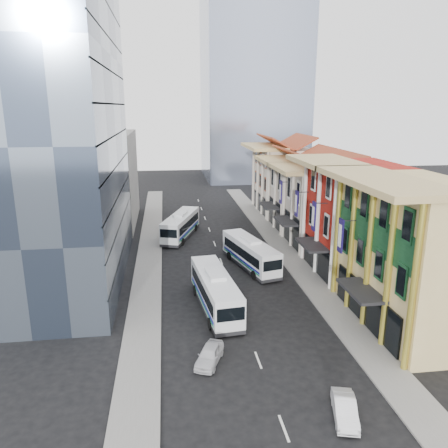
{
  "coord_description": "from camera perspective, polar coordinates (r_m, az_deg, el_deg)",
  "views": [
    {
      "loc": [
        -6.2,
        -26.35,
        17.76
      ],
      "look_at": [
        -0.29,
        17.38,
        5.85
      ],
      "focal_mm": 35.0,
      "sensor_mm": 36.0,
      "label": 1
    }
  ],
  "objects": [
    {
      "name": "shophouse_red",
      "position": [
        49.25,
        16.77,
        0.64
      ],
      "size": [
        8.0,
        10.0,
        12.0
      ],
      "primitive_type": "cube",
      "color": "#A41C12",
      "rests_on": "ground"
    },
    {
      "name": "shophouse_cream_near",
      "position": [
        58.0,
        12.9,
        2.01
      ],
      "size": [
        8.0,
        9.0,
        10.0
      ],
      "primitive_type": "cube",
      "color": "beige",
      "rests_on": "ground"
    },
    {
      "name": "sidewalk_right",
      "position": [
        53.54,
        8.72,
        -4.36
      ],
      "size": [
        3.0,
        90.0,
        0.15
      ],
      "primitive_type": "cube",
      "color": "slate",
      "rests_on": "ground"
    },
    {
      "name": "shophouse_cream_far",
      "position": [
        76.11,
        7.84,
        5.7
      ],
      "size": [
        8.0,
        12.0,
        11.0
      ],
      "primitive_type": "cube",
      "color": "beige",
      "rests_on": "ground"
    },
    {
      "name": "bus_left_near",
      "position": [
        39.65,
        -1.14,
        -8.66
      ],
      "size": [
        3.76,
        11.33,
        3.57
      ],
      "primitive_type": null,
      "rotation": [
        0.0,
        0.0,
        0.11
      ],
      "color": "white",
      "rests_on": "ground"
    },
    {
      "name": "shophouse_cream_mid",
      "position": [
        66.31,
        10.22,
        3.77
      ],
      "size": [
        8.0,
        9.0,
        10.0
      ],
      "primitive_type": "cube",
      "color": "beige",
      "rests_on": "ground"
    },
    {
      "name": "shophouse_tan",
      "position": [
        39.11,
        23.92,
        -3.74
      ],
      "size": [
        8.0,
        14.0,
        12.0
      ],
      "primitive_type": "cube",
      "color": "#D7BE7C",
      "rests_on": "ground"
    },
    {
      "name": "sedan_left",
      "position": [
        32.53,
        -1.91,
        -16.69
      ],
      "size": [
        2.74,
        3.94,
        1.24
      ],
      "primitive_type": "imported",
      "rotation": [
        0.0,
        0.0,
        -0.39
      ],
      "color": "silver",
      "rests_on": "ground"
    },
    {
      "name": "sedan_right",
      "position": [
        28.68,
        15.5,
        -22.3
      ],
      "size": [
        2.11,
        3.78,
        1.18
      ],
      "primitive_type": "imported",
      "rotation": [
        0.0,
        0.0,
        -0.25
      ],
      "color": "silver",
      "rests_on": "ground"
    },
    {
      "name": "office_tower",
      "position": [
        46.7,
        -21.44,
        10.7
      ],
      "size": [
        12.0,
        26.0,
        30.0
      ],
      "primitive_type": "cube",
      "color": "#3E4B63",
      "rests_on": "ground"
    },
    {
      "name": "ground",
      "position": [
        32.38,
        4.88,
        -18.22
      ],
      "size": [
        200.0,
        200.0,
        0.0
      ],
      "primitive_type": "plane",
      "color": "black",
      "rests_on": "ground"
    },
    {
      "name": "bus_left_far",
      "position": [
        61.16,
        -5.67,
        -0.11
      ],
      "size": [
        6.01,
        11.36,
        3.56
      ],
      "primitive_type": null,
      "rotation": [
        0.0,
        0.0,
        -0.32
      ],
      "color": "silver",
      "rests_on": "ground"
    },
    {
      "name": "bus_right",
      "position": [
        49.65,
        3.45,
        -3.77
      ],
      "size": [
        5.12,
        11.04,
        3.45
      ],
      "primitive_type": null,
      "rotation": [
        0.0,
        0.0,
        0.25
      ],
      "color": "white",
      "rests_on": "ground"
    },
    {
      "name": "office_block_far",
      "position": [
        69.88,
        -15.74,
        5.68
      ],
      "size": [
        10.0,
        18.0,
        14.0
      ],
      "primitive_type": "cube",
      "color": "gray",
      "rests_on": "ground"
    },
    {
      "name": "sidewalk_left",
      "position": [
        51.54,
        -9.82,
        -5.2
      ],
      "size": [
        3.0,
        90.0,
        0.15
      ],
      "primitive_type": "cube",
      "color": "slate",
      "rests_on": "ground"
    }
  ]
}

